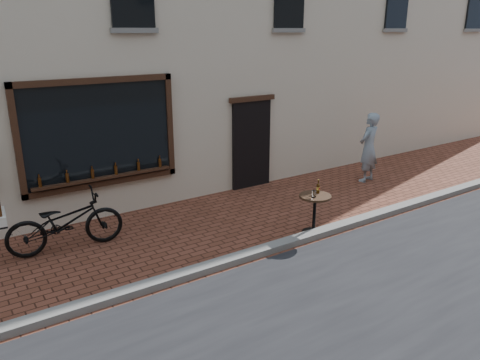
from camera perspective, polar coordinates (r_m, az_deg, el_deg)
ground at (r=8.51m, az=4.29°, el=-9.20°), size 90.00×90.00×0.00m
kerb at (r=8.62m, az=3.47°, el=-8.35°), size 90.00×0.25×0.12m
cargo_bicycle at (r=9.07m, az=-20.79°, el=-4.80°), size 2.41×0.89×1.15m
bistro_table at (r=9.26m, az=9.10°, el=-3.18°), size 0.63×0.63×1.08m
pedestrian at (r=12.76m, az=15.41°, el=3.85°), size 0.75×0.58×1.83m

